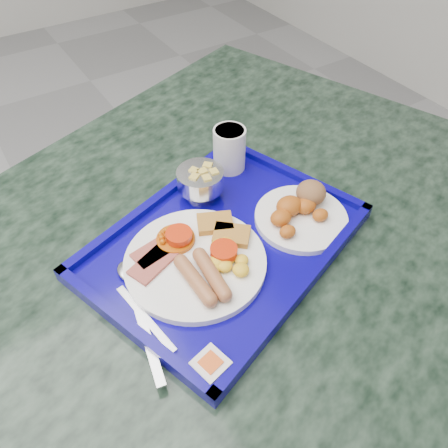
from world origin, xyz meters
The scene contains 9 objects.
table centered at (0.86, -0.25, 0.62)m, with size 1.56×1.29×0.84m.
tray centered at (0.90, -0.27, 0.85)m, with size 0.53×0.45×0.03m.
main_plate centered at (0.84, -0.29, 0.86)m, with size 0.23×0.23×0.04m.
bread_plate centered at (1.05, -0.30, 0.87)m, with size 0.16×0.16×0.05m.
fruit_bowl centered at (0.93, -0.15, 0.89)m, with size 0.09×0.09×0.06m.
juice_cup centered at (1.02, -0.11, 0.90)m, with size 0.06×0.06×0.09m.
spoon centered at (0.73, -0.27, 0.86)m, with size 0.05×0.19×0.01m.
knife centered at (0.72, -0.35, 0.85)m, with size 0.01×0.19×0.00m, color silver.
jam_packet centered at (0.77, -0.45, 0.86)m, with size 0.05×0.05×0.02m.
Camera 1 is at (0.64, -0.68, 1.41)m, focal length 35.00 mm.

